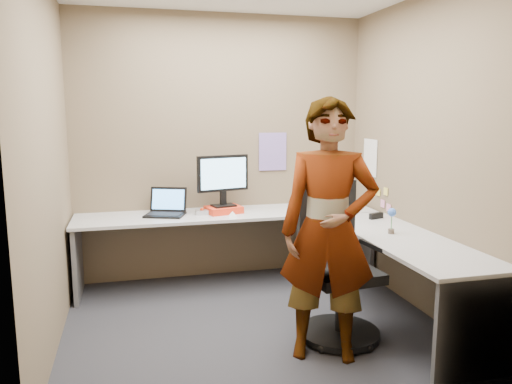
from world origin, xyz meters
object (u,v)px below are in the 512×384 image
object	(u,v)px
person	(328,231)
monitor	(223,176)
desk	(288,238)
office_chair	(336,276)

from	to	relation	value
person	monitor	bearing A→B (deg)	125.38
desk	person	distance (m)	1.11
monitor	office_chair	xyz separation A→B (m)	(0.62, -1.38, -0.62)
desk	office_chair	distance (m)	0.79
monitor	person	distance (m)	1.72
desk	monitor	size ratio (longest dim) A/B	5.66
desk	monitor	bearing A→B (deg)	128.61
desk	person	xyz separation A→B (m)	(-0.05, -1.06, 0.33)
monitor	person	bearing A→B (deg)	-88.78
monitor	person	size ratio (longest dim) A/B	0.29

